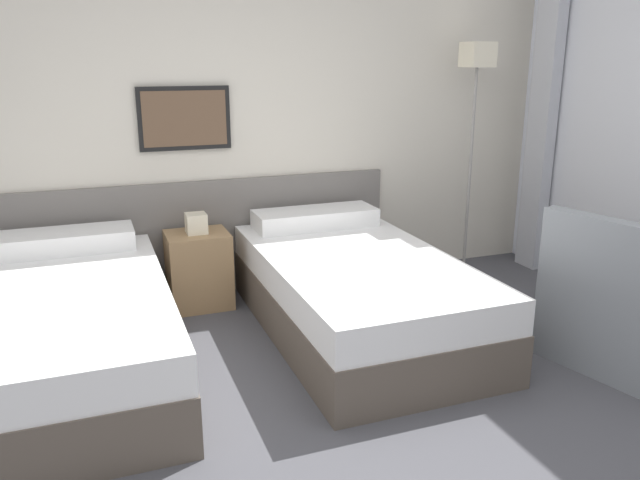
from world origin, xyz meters
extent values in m
plane|color=#47474C|center=(0.00, 0.00, 0.00)|extent=(16.00, 16.00, 0.00)
cube|color=beige|center=(0.00, 2.30, 1.35)|extent=(10.00, 0.06, 2.70)
cube|color=slate|center=(-0.43, 2.25, 0.43)|extent=(3.04, 0.04, 0.86)
cube|color=black|center=(-0.43, 2.25, 1.31)|extent=(0.64, 0.03, 0.44)
cube|color=brown|center=(-0.43, 2.23, 1.31)|extent=(0.58, 0.01, 0.38)
cube|color=#B7BAC1|center=(2.38, 1.92, 1.32)|extent=(0.10, 0.24, 2.64)
cube|color=brown|center=(-1.31, 1.20, 0.15)|extent=(1.13, 2.03, 0.31)
cube|color=white|center=(-1.31, 1.20, 0.41)|extent=(1.12, 2.01, 0.20)
cube|color=white|center=(-1.31, 1.99, 0.57)|extent=(0.90, 0.34, 0.13)
cube|color=brown|center=(0.44, 1.20, 0.15)|extent=(1.13, 2.03, 0.31)
cube|color=white|center=(0.44, 1.20, 0.41)|extent=(1.12, 2.01, 0.20)
cube|color=white|center=(0.44, 1.99, 0.57)|extent=(0.90, 0.34, 0.13)
cube|color=#9E7A51|center=(-0.43, 2.00, 0.27)|extent=(0.43, 0.37, 0.54)
cube|color=beige|center=(-0.43, 2.00, 0.61)|extent=(0.14, 0.14, 0.14)
cylinder|color=#9E9993|center=(1.73, 1.93, 0.01)|extent=(0.24, 0.24, 0.02)
cylinder|color=#9E9993|center=(1.73, 1.93, 0.83)|extent=(0.02, 0.02, 1.63)
cube|color=beige|center=(1.73, 1.93, 1.74)|extent=(0.21, 0.21, 0.18)
cube|color=gray|center=(1.75, 0.24, 0.22)|extent=(0.89, 0.98, 0.45)
cube|color=gray|center=(1.46, 0.17, 0.67)|extent=(0.30, 0.83, 0.45)
cube|color=gray|center=(1.66, 0.60, 0.54)|extent=(0.61, 0.24, 0.18)
camera|label=1|loc=(-1.10, -2.23, 1.70)|focal=35.00mm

